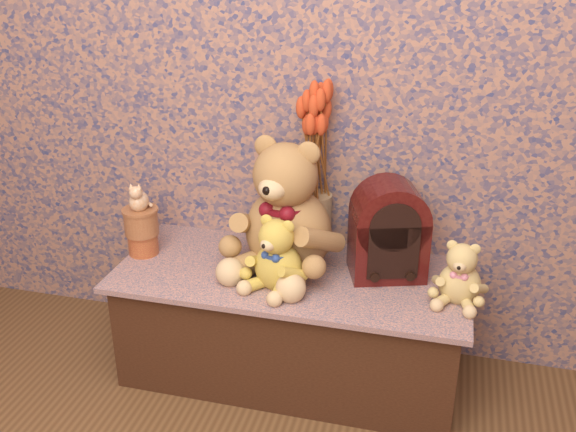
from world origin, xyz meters
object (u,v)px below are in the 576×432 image
(teddy_medium, at_px, (279,249))
(cathedral_radio, at_px, (389,229))
(cat_figurine, at_px, (138,195))
(ceramic_vase, at_px, (314,222))
(teddy_small, at_px, (461,269))
(biscuit_tin_lower, at_px, (143,243))
(teddy_large, at_px, (288,199))

(teddy_medium, height_order, cathedral_radio, cathedral_radio)
(cat_figurine, bearing_deg, ceramic_vase, 8.23)
(teddy_small, height_order, biscuit_tin_lower, teddy_small)
(teddy_large, bearing_deg, biscuit_tin_lower, -162.14)
(teddy_medium, distance_m, ceramic_vase, 0.31)
(teddy_small, distance_m, biscuit_tin_lower, 1.15)
(ceramic_vase, bearing_deg, cathedral_radio, -24.16)
(teddy_small, height_order, cathedral_radio, cathedral_radio)
(teddy_large, distance_m, teddy_small, 0.62)
(teddy_medium, relative_size, teddy_small, 1.21)
(cathedral_radio, distance_m, ceramic_vase, 0.32)
(teddy_small, bearing_deg, ceramic_vase, 164.19)
(teddy_small, xyz_separation_m, biscuit_tin_lower, (-1.15, 0.05, -0.07))
(teddy_large, height_order, biscuit_tin_lower, teddy_large)
(ceramic_vase, height_order, biscuit_tin_lower, ceramic_vase)
(teddy_small, relative_size, ceramic_vase, 1.03)
(teddy_medium, distance_m, cathedral_radio, 0.39)
(cat_figurine, bearing_deg, teddy_small, -12.08)
(biscuit_tin_lower, bearing_deg, teddy_large, 5.01)
(biscuit_tin_lower, height_order, cat_figurine, cat_figurine)
(teddy_medium, xyz_separation_m, ceramic_vase, (0.05, 0.30, -0.03))
(biscuit_tin_lower, bearing_deg, cathedral_radio, 4.20)
(teddy_medium, bearing_deg, teddy_large, 111.83)
(cathedral_radio, bearing_deg, cat_figurine, 166.10)
(ceramic_vase, bearing_deg, teddy_medium, -100.33)
(teddy_large, relative_size, cat_figurine, 4.54)
(teddy_large, relative_size, biscuit_tin_lower, 4.63)
(cathedral_radio, distance_m, biscuit_tin_lower, 0.91)
(teddy_large, bearing_deg, cat_figurine, -162.14)
(teddy_small, distance_m, ceramic_vase, 0.59)
(teddy_small, distance_m, cat_figurine, 1.15)
(teddy_large, distance_m, teddy_medium, 0.20)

